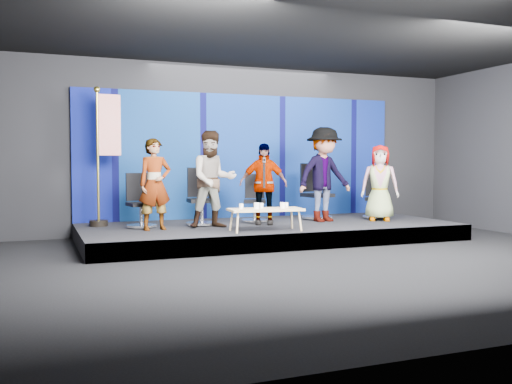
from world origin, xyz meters
TOP-DOWN VIEW (x-y plane):
  - ground at (0.00, 0.00)m, footprint 10.00×10.00m
  - room_walls at (0.00, 0.00)m, footprint 10.02×8.02m
  - riser at (0.00, 2.50)m, footprint 7.00×3.00m
  - backdrop at (0.00, 3.95)m, footprint 7.00×0.08m
  - chair_a at (-2.40, 2.77)m, footprint 0.63×0.63m
  - panelist_a at (-2.22, 2.30)m, footprint 0.63×0.46m
  - chair_b at (-1.28, 2.75)m, footprint 0.64×0.64m
  - panelist_b at (-1.20, 2.25)m, footprint 0.88×0.71m
  - chair_c at (-0.14, 2.93)m, footprint 0.68×0.68m
  - panelist_c at (-0.15, 2.43)m, footprint 0.97×0.67m
  - chair_d at (1.24, 3.00)m, footprint 0.74×0.74m
  - panelist_d at (1.17, 2.50)m, footprint 1.30×0.88m
  - chair_e at (2.49, 2.73)m, footprint 0.72×0.72m
  - panelist_e at (2.30, 2.27)m, footprint 0.88×0.79m
  - coffee_table at (-0.50, 1.47)m, footprint 1.29×0.63m
  - mug_a at (-0.91, 1.56)m, footprint 0.07×0.07m
  - mug_b at (-0.68, 1.44)m, footprint 0.09×0.09m
  - mug_c at (-0.53, 1.59)m, footprint 0.07×0.07m
  - mug_d at (-0.22, 1.39)m, footprint 0.09×0.09m
  - mug_e at (-0.10, 1.53)m, footprint 0.07×0.07m
  - flag_stand at (-2.95, 3.27)m, footprint 0.59×0.34m

SIDE VIEW (x-z plane):
  - ground at x=0.00m, z-range 0.00..0.00m
  - riser at x=0.00m, z-range 0.00..0.30m
  - chair_e at x=2.49m, z-range 0.14..1.08m
  - chair_c at x=-0.14m, z-range 0.14..1.08m
  - chair_a at x=-2.40m, z-range 0.13..1.11m
  - chair_b at x=-1.28m, z-range 0.12..1.19m
  - coffee_table at x=-0.50m, z-range 0.46..0.85m
  - chair_d at x=1.24m, z-range 0.10..1.25m
  - mug_c at x=-0.53m, z-range 0.69..0.77m
  - mug_a at x=-0.91m, z-range 0.69..0.77m
  - mug_e at x=-0.10m, z-range 0.69..0.77m
  - mug_d at x=-0.22m, z-range 0.69..0.79m
  - mug_b at x=-0.68m, z-range 0.69..0.79m
  - panelist_e at x=2.30m, z-range 0.30..1.82m
  - panelist_c at x=-0.15m, z-range 0.30..1.83m
  - panelist_a at x=-2.22m, z-range 0.30..1.88m
  - panelist_b at x=-1.20m, z-range 0.30..2.03m
  - panelist_d at x=1.17m, z-range 0.30..2.16m
  - backdrop at x=0.00m, z-range 0.30..2.90m
  - flag_stand at x=-2.95m, z-range 0.38..2.92m
  - room_walls at x=0.00m, z-range 0.67..4.18m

